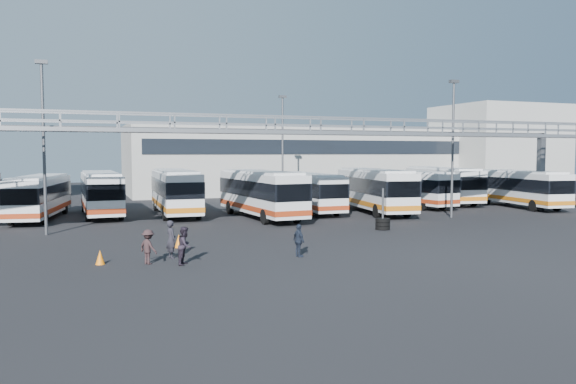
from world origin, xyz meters
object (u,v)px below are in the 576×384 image
object	(u,v)px
bus_4	(261,192)
cone_right	(179,241)
cone_left	(100,257)
bus_2	(101,192)
bus_8	(442,183)
pedestrian_d	(299,241)
bus_9	(520,187)
light_pole_left	(44,138)
bus_3	(175,190)
bus_6	(374,189)
light_pole_back	(283,143)
bus_1	(40,195)
bus_5	(307,191)
pedestrian_c	(148,247)
bus_7	(406,187)
pedestrian_b	(185,246)
tire_stack	(383,223)
light_pole_mid	(453,141)
pedestrian_a	(171,239)

from	to	relation	value
bus_4	cone_right	distance (m)	13.66
cone_left	bus_2	bearing A→B (deg)	87.61
bus_8	pedestrian_d	xyz separation A→B (m)	(-23.26, -21.08, -1.13)
bus_2	bus_9	distance (m)	35.62
light_pole_left	pedestrian_d	xyz separation A→B (m)	(11.36, -11.82, -4.96)
bus_3	bus_6	distance (m)	15.90
bus_8	light_pole_back	bearing A→B (deg)	170.04
bus_1	bus_5	size ratio (longest dim) A/B	1.02
bus_1	pedestrian_c	bearing A→B (deg)	-64.78
bus_4	bus_7	distance (m)	15.43
bus_9	pedestrian_b	world-z (taller)	bus_9
light_pole_left	cone_left	xyz separation A→B (m)	(2.63, -10.41, -5.41)
bus_6	pedestrian_c	distance (m)	24.89
pedestrian_c	tire_stack	bearing A→B (deg)	-100.88
tire_stack	light_pole_mid	bearing A→B (deg)	26.23
bus_8	tire_stack	world-z (taller)	bus_8
bus_7	bus_8	size ratio (longest dim) A/B	0.94
light_pole_mid	bus_3	distance (m)	21.49
bus_9	pedestrian_a	bearing A→B (deg)	-149.80
light_pole_left	pedestrian_b	world-z (taller)	light_pole_left
bus_4	bus_3	bearing A→B (deg)	138.00
bus_9	cone_left	distance (m)	38.50
light_pole_mid	bus_6	bearing A→B (deg)	125.98
light_pole_left	pedestrian_c	bearing A→B (deg)	-67.42
bus_7	light_pole_mid	bearing A→B (deg)	-107.72
bus_7	pedestrian_c	size ratio (longest dim) A/B	7.18
bus_8	pedestrian_d	bearing A→B (deg)	-129.82
bus_2	pedestrian_c	distance (m)	20.62
bus_5	bus_6	xyz separation A→B (m)	(5.00, -2.15, 0.18)
bus_4	bus_9	distance (m)	24.01
bus_3	bus_4	world-z (taller)	bus_4
bus_3	cone_right	xyz separation A→B (m)	(-2.36, -15.39, -1.60)
light_pole_mid	bus_7	xyz separation A→B (m)	(1.50, 8.51, -3.94)
bus_2	cone_left	size ratio (longest dim) A/B	17.43
bus_2	pedestrian_d	size ratio (longest dim) A/B	7.27
bus_6	pedestrian_d	bearing A→B (deg)	-120.68
bus_1	pedestrian_c	size ratio (longest dim) A/B	7.09
bus_3	pedestrian_d	bearing A→B (deg)	-80.76
bus_1	tire_stack	size ratio (longest dim) A/B	4.13
bus_9	cone_right	world-z (taller)	bus_9
pedestrian_b	cone_right	bearing A→B (deg)	22.54
bus_1	bus_9	size ratio (longest dim) A/B	0.98
bus_7	cone_left	size ratio (longest dim) A/B	17.03
bus_1	bus_8	world-z (taller)	bus_8
bus_2	cone_left	xyz separation A→B (m)	(-0.83, -19.90, -1.54)
light_pole_back	bus_1	xyz separation A→B (m)	(-20.81, -5.49, -3.96)
bus_9	tire_stack	size ratio (longest dim) A/B	4.22
light_pole_back	bus_6	size ratio (longest dim) A/B	0.86
bus_2	cone_left	bearing A→B (deg)	-93.80
light_pole_mid	cone_left	bearing A→B (deg)	-159.64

